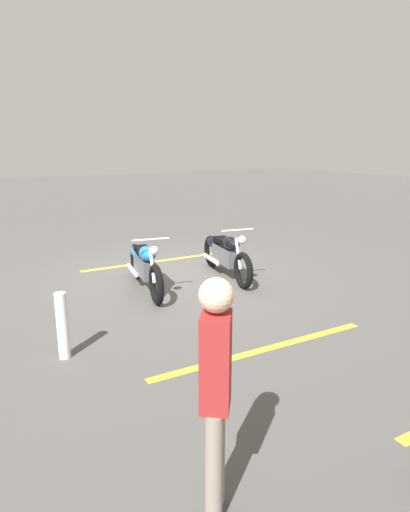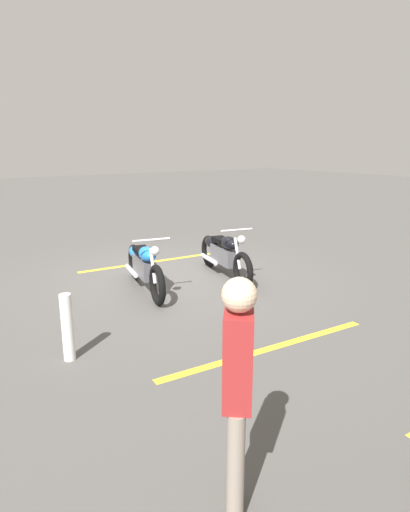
% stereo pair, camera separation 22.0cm
% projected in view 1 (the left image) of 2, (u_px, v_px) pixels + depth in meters
% --- Properties ---
extents(ground_plane, '(60.00, 60.00, 0.00)m').
position_uv_depth(ground_plane, '(176.00, 277.00, 8.58)').
color(ground_plane, '#514F4C').
extents(motorcycle_bright_foreground, '(2.20, 0.72, 1.04)m').
position_uv_depth(motorcycle_bright_foreground, '(144.00, 264.00, 7.74)').
color(motorcycle_bright_foreground, black).
rests_on(motorcycle_bright_foreground, ground).
extents(motorcycle_dark_foreground, '(2.20, 0.72, 1.04)m').
position_uv_depth(motorcycle_dark_foreground, '(225.00, 253.00, 8.52)').
color(motorcycle_dark_foreground, black).
rests_on(motorcycle_dark_foreground, ground).
extents(bystander_secondary, '(0.31, 0.30, 1.73)m').
position_uv_depth(bystander_secondary, '(216.00, 389.00, 2.85)').
color(bystander_secondary, gray).
rests_on(bystander_secondary, ground).
extents(bollard_post, '(0.14, 0.14, 0.83)m').
position_uv_depth(bollard_post, '(63.00, 326.00, 5.22)').
color(bollard_post, white).
rests_on(bollard_post, ground).
extents(parking_stripe_near, '(0.33, 3.20, 0.01)m').
position_uv_depth(parking_stripe_near, '(153.00, 262.00, 9.67)').
color(parking_stripe_near, yellow).
rests_on(parking_stripe_near, ground).
extents(parking_stripe_mid, '(0.33, 3.20, 0.01)m').
position_uv_depth(parking_stripe_mid, '(265.00, 349.00, 5.53)').
color(parking_stripe_mid, yellow).
rests_on(parking_stripe_mid, ground).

